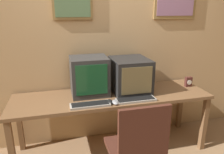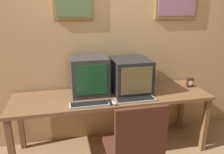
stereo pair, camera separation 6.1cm
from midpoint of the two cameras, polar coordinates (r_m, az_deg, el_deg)
wall_back at (r=2.68m, az=-1.01°, el=10.20°), size 8.00×0.08×2.60m
desk at (r=2.50m, az=0.70°, el=-6.19°), size 2.21×0.63×0.71m
monitor_left at (r=2.46m, az=-5.21°, el=0.32°), size 0.41×0.36×0.43m
monitor_right at (r=2.54m, az=5.49°, el=0.43°), size 0.41×0.47×0.39m
keyboard_main at (r=2.22m, az=-5.13°, el=-7.15°), size 0.40×0.13×0.03m
keyboard_side at (r=2.34m, az=6.91°, el=-5.97°), size 0.43×0.13×0.03m
mouse_near_keyboard at (r=2.25m, az=1.48°, el=-6.62°), size 0.07×0.11×0.04m
mouse_far_corner at (r=2.27m, az=0.05°, el=-6.43°), size 0.06×0.10×0.03m
desk_clock at (r=2.88m, az=20.20°, el=-1.34°), size 0.08×0.05×0.12m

